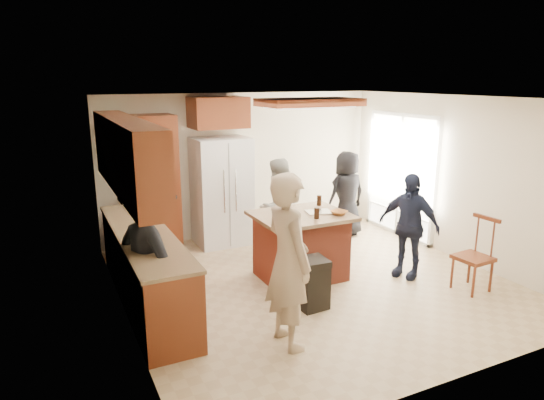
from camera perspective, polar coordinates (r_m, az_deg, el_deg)
name	(u,v)px	position (r m, az deg, el deg)	size (l,w,h in m)	color
room_shell	(460,174)	(10.50, 21.25, 2.91)	(8.00, 5.20, 5.00)	tan
person_front_left	(288,261)	(4.99, 1.91, -7.20)	(0.68, 0.50, 1.86)	tan
person_behind_left	(277,207)	(7.67, 0.62, -0.78)	(0.75, 0.46, 1.53)	gray
person_behind_right	(347,194)	(8.62, 8.77, 0.69)	(0.74, 0.48, 1.52)	black
person_side_right	(408,225)	(7.03, 15.76, -2.91)	(0.87, 0.45, 1.49)	#181D31
person_counter	(151,253)	(5.58, -14.05, -6.04)	(1.11, 0.52, 1.72)	black
left_cabinetry	(139,230)	(6.10, -15.39, -3.42)	(0.64, 3.00, 2.30)	maroon
back_wall_units	(173,166)	(7.90, -11.56, 3.94)	(1.80, 0.60, 2.45)	maroon
refrigerator	(222,191)	(8.15, -5.92, 1.01)	(0.90, 0.76, 1.80)	white
kitchen_island	(301,245)	(6.81, 3.41, -5.34)	(1.28, 1.03, 0.93)	#983A27
island_items	(319,211)	(6.69, 5.56, -1.28)	(0.94, 0.72, 0.15)	silver
trash_bin	(312,283)	(6.01, 4.68, -9.71)	(0.38, 0.38, 0.63)	black
spindle_chair	(474,257)	(6.94, 22.69, -6.26)	(0.45, 0.45, 0.99)	maroon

